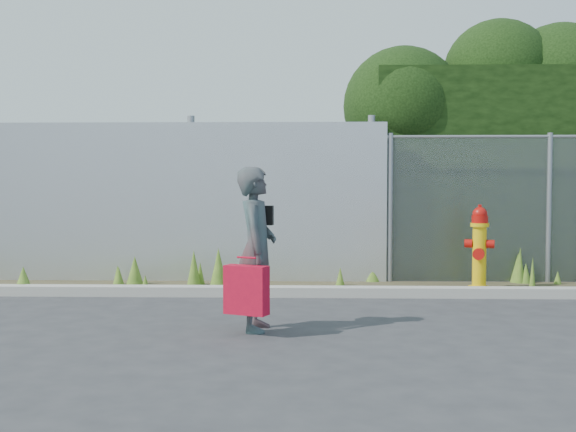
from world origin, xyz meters
The scene contains 8 objects.
ground centered at (0.00, 0.00, 0.00)m, with size 80.00×80.00×0.00m, color #323134.
curb centered at (0.00, 1.80, 0.06)m, with size 16.00×0.22×0.12m, color #A49E94.
weed_strip centered at (-0.02, 2.42, 0.12)m, with size 16.00×1.34×0.53m.
corrugated_fence centered at (-3.25, 3.01, 1.10)m, with size 8.50×0.21×2.30m.
fire_hydrant centered at (2.11, 2.32, 0.53)m, with size 0.37×0.33×1.10m.
woman centered at (-0.55, -0.16, 0.77)m, with size 0.56×0.37×1.54m, color #106868.
red_tote_bag centered at (-0.62, -0.41, 0.42)m, with size 0.40×0.15×0.53m.
black_shoulder_bag centered at (-0.52, -0.03, 1.08)m, with size 0.25×0.10×0.19m.
Camera 1 is at (-0.05, -6.89, 1.43)m, focal length 45.00 mm.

